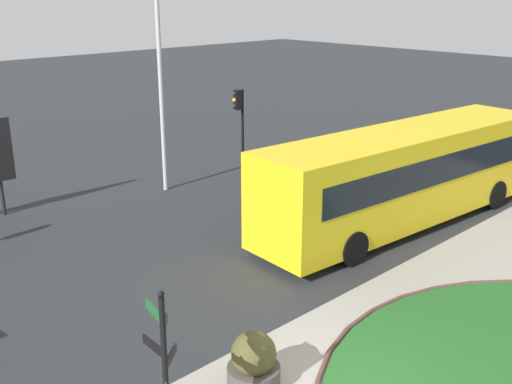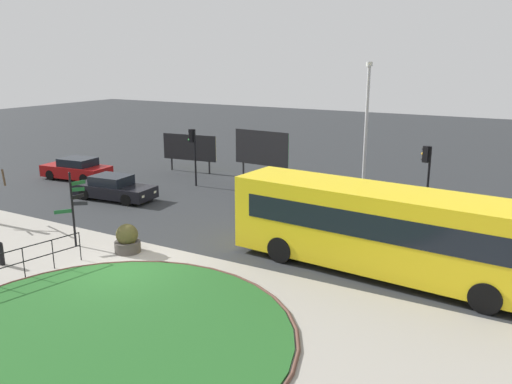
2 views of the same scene
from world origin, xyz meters
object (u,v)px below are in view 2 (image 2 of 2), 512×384
object	(u,v)px
car_far_lane	(77,169)
lamppost_tall	(366,130)
signpost_directional	(74,205)
traffic_light_far	(426,166)
traffic_light_near	(193,144)
bus_yellow	(386,230)
car_near_lane	(114,188)
billboard_left	(262,149)
billboard_right	(190,148)
bollard_foreground	(1,253)
planter_near_signpost	(127,240)

from	to	relation	value
car_far_lane	lamppost_tall	bearing A→B (deg)	-175.58
signpost_directional	car_far_lane	xyz separation A→B (m)	(-9.47, 8.48, -1.10)
car_far_lane	traffic_light_far	bearing A→B (deg)	-178.79
traffic_light_near	lamppost_tall	size ratio (longest dim) A/B	0.47
traffic_light_far	bus_yellow	bearing A→B (deg)	105.02
car_near_lane	car_far_lane	world-z (taller)	car_far_lane
signpost_directional	billboard_left	bearing A→B (deg)	84.19
billboard_left	billboard_right	bearing A→B (deg)	176.65
car_near_lane	traffic_light_near	xyz separation A→B (m)	(1.94, 4.67, 1.91)
bollard_foreground	car_near_lane	world-z (taller)	car_near_lane
billboard_left	signpost_directional	bearing A→B (deg)	-92.35
bus_yellow	car_far_lane	bearing A→B (deg)	170.96
traffic_light_near	bollard_foreground	bearing A→B (deg)	89.46
bollard_foreground	traffic_light_near	bearing A→B (deg)	95.04
lamppost_tall	bollard_foreground	bearing A→B (deg)	-122.08
bollard_foreground	billboard_right	xyz separation A→B (m)	(-3.81, 16.77, 1.16)
bus_yellow	traffic_light_near	bearing A→B (deg)	156.15
car_near_lane	planter_near_signpost	bearing A→B (deg)	-47.14
bus_yellow	billboard_right	world-z (taller)	bus_yellow
lamppost_tall	billboard_right	world-z (taller)	lamppost_tall
car_near_lane	traffic_light_near	size ratio (longest dim) A/B	1.36
car_far_lane	billboard_right	xyz separation A→B (m)	(4.86, 5.46, 0.98)
signpost_directional	lamppost_tall	distance (m)	14.43
lamppost_tall	billboard_left	world-z (taller)	lamppost_tall
billboard_right	planter_near_signpost	xyz separation A→B (m)	(6.95, -13.45, -1.11)
car_near_lane	traffic_light_far	bearing A→B (deg)	12.32
traffic_light_far	billboard_left	xyz separation A→B (m)	(-10.14, 2.22, -0.40)
planter_near_signpost	traffic_light_near	bearing A→B (deg)	112.83
billboard_right	traffic_light_far	bearing A→B (deg)	-16.91
signpost_directional	car_far_lane	size ratio (longest dim) A/B	0.68
bollard_foreground	bus_yellow	xyz separation A→B (m)	(12.57, 6.28, 1.19)
car_near_lane	traffic_light_near	bearing A→B (deg)	62.32
traffic_light_near	billboard_left	world-z (taller)	traffic_light_near
signpost_directional	traffic_light_near	world-z (taller)	traffic_light_near
planter_near_signpost	lamppost_tall	bearing A→B (deg)	62.01
traffic_light_near	planter_near_signpost	size ratio (longest dim) A/B	2.92
lamppost_tall	billboard_right	bearing A→B (deg)	169.85
signpost_directional	billboard_right	xyz separation A→B (m)	(-4.61, 13.93, -0.12)
signpost_directional	billboard_left	world-z (taller)	billboard_left
traffic_light_far	planter_near_signpost	bearing A→B (deg)	61.89
bus_yellow	traffic_light_far	size ratio (longest dim) A/B	3.27
car_far_lane	lamppost_tall	xyz separation A→B (m)	(17.73, 3.15, 3.30)
bollard_foreground	traffic_light_far	bearing A→B (deg)	48.37
signpost_directional	car_near_lane	bearing A→B (deg)	122.74
car_far_lane	traffic_light_near	size ratio (longest dim) A/B	1.33
traffic_light_near	lamppost_tall	xyz separation A→B (m)	(10.27, 0.82, 1.43)
bus_yellow	traffic_light_near	world-z (taller)	traffic_light_near
traffic_light_near	billboard_right	size ratio (longest dim) A/B	0.86
lamppost_tall	billboard_right	size ratio (longest dim) A/B	1.84
billboard_left	planter_near_signpost	bearing A→B (deg)	-82.10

